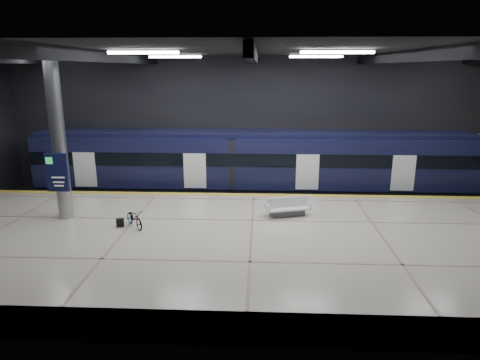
{
  "coord_description": "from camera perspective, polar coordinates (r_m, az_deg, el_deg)",
  "views": [
    {
      "loc": [
        0.29,
        -18.04,
        7.33
      ],
      "look_at": [
        -0.63,
        1.5,
        2.2
      ],
      "focal_mm": 32.0,
      "sensor_mm": 36.0,
      "label": 1
    }
  ],
  "objects": [
    {
      "name": "train",
      "position": [
        24.16,
        5.79,
        2.01
      ],
      "size": [
        29.4,
        2.84,
        3.79
      ],
      "color": "black",
      "rests_on": "ground"
    },
    {
      "name": "platform",
      "position": [
        16.96,
        1.52,
        -8.88
      ],
      "size": [
        30.0,
        11.0,
        1.1
      ],
      "primitive_type": "cube",
      "color": "#BFB2A1",
      "rests_on": "ground"
    },
    {
      "name": "room_shell",
      "position": [
        18.12,
        1.8,
        9.59
      ],
      "size": [
        30.1,
        16.1,
        8.05
      ],
      "color": "black",
      "rests_on": "ground"
    },
    {
      "name": "ground",
      "position": [
        19.47,
        1.67,
        -7.42
      ],
      "size": [
        30.0,
        30.0,
        0.0
      ],
      "primitive_type": "plane",
      "color": "black",
      "rests_on": "ground"
    },
    {
      "name": "rails",
      "position": [
        24.63,
        1.91,
        -2.43
      ],
      "size": [
        30.0,
        1.52,
        0.16
      ],
      "color": "gray",
      "rests_on": "ground"
    },
    {
      "name": "bench",
      "position": [
        18.71,
        6.32,
        -3.88
      ],
      "size": [
        2.06,
        1.31,
        0.84
      ],
      "rotation": [
        0.0,
        0.0,
        0.29
      ],
      "color": "#595B60",
      "rests_on": "platform"
    },
    {
      "name": "pannier_bag",
      "position": [
        18.03,
        -15.69,
        -5.5
      ],
      "size": [
        0.34,
        0.25,
        0.35
      ],
      "primitive_type": "cube",
      "rotation": [
        0.0,
        0.0,
        0.25
      ],
      "color": "black",
      "rests_on": "platform"
    },
    {
      "name": "bicycle",
      "position": [
        17.79,
        -13.9,
        -4.96
      ],
      "size": [
        1.29,
        1.44,
        0.76
      ],
      "primitive_type": "imported",
      "rotation": [
        0.0,
        0.0,
        0.68
      ],
      "color": "#99999E",
      "rests_on": "platform"
    },
    {
      "name": "info_column",
      "position": [
        19.14,
        -23.08,
        4.9
      ],
      "size": [
        0.9,
        0.78,
        6.9
      ],
      "color": "#9EA0A5",
      "rests_on": "platform"
    },
    {
      "name": "safety_strip",
      "position": [
        21.7,
        1.83,
        -1.98
      ],
      "size": [
        30.0,
        0.4,
        0.01
      ],
      "primitive_type": "cube",
      "color": "gold",
      "rests_on": "platform"
    }
  ]
}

